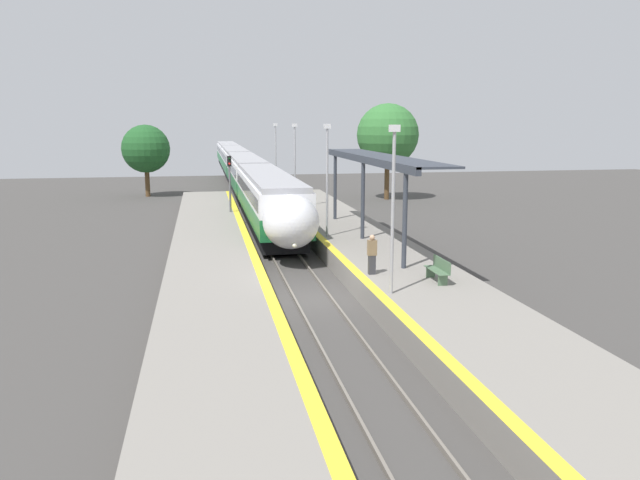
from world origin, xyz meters
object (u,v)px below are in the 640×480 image
Objects in this scene: lamppost_mid at (327,173)px; lamppost_far at (295,160)px; person_waiting at (372,254)px; train at (240,167)px; platform_bench at (439,269)px; railway_signal at (230,183)px; lamppost_near at (393,200)px; lamppost_farthest at (276,153)px.

lamppost_mid and lamppost_far have the same top height.
lamppost_far reaches higher than person_waiting.
lamppost_far is (2.35, -25.23, 2.15)m from train.
lamppost_far is at bearing 90.24° from person_waiting.
railway_signal is at bearing 108.76° from platform_bench.
person_waiting is 0.27× the size of lamppost_mid.
lamppost_near and lamppost_mid have the same top height.
railway_signal is at bearing 102.05° from lamppost_near.
train is 25.43m from lamppost_far.
train is 13.89× the size of lamppost_farthest.
train is at bearing 99.78° from lamppost_farthest.
lamppost_far reaches higher than railway_signal.
person_waiting is (-2.22, 1.57, 0.35)m from platform_bench.
person_waiting is 19.54m from railway_signal.
lamppost_farthest is at bearing 90.00° from lamppost_far.
platform_bench is at bearing -35.35° from person_waiting.
train is 13.99m from lamppost_farthest.
lamppost_mid is at bearing -90.00° from lamppost_far.
person_waiting is at bearing -89.76° from lamppost_far.
lamppost_near is (2.35, -48.45, 2.15)m from train.
railway_signal is 5.06m from lamppost_far.
platform_bench is 10.92m from lamppost_mid.
lamppost_near is at bearing -90.00° from lamppost_mid.
railway_signal is at bearing -94.96° from train.
lamppost_far is (0.00, 23.21, 0.00)m from lamppost_near.
lamppost_mid is (-2.30, 10.28, 2.88)m from platform_bench.
train reaches higher than platform_bench.
railway_signal is at bearing -163.35° from lamppost_far.
train is 48.41× the size of platform_bench.
lamppost_near reaches higher than train.
platform_bench is at bearing -84.36° from train.
lamppost_near reaches higher than railway_signal.
lamppost_farthest is at bearing 93.94° from platform_bench.
railway_signal is 0.80× the size of lamppost_mid.
lamppost_far is 1.00× the size of lamppost_farthest.
platform_bench is at bearing 29.92° from lamppost_near.
lamppost_far is at bearing 90.00° from lamppost_mid.
person_waiting is 0.34× the size of railway_signal.
lamppost_mid is at bearing 90.56° from person_waiting.
railway_signal reaches higher than train.
lamppost_farthest is (0.00, 11.61, 0.00)m from lamppost_far.
railway_signal is at bearing 114.51° from lamppost_mid.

